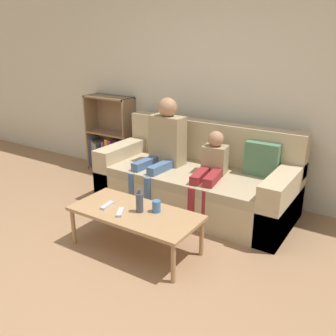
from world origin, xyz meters
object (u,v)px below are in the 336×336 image
person_adult (163,144)px  tv_remote_1 (107,205)px  bookshelf (111,143)px  bottle (140,202)px  person_child (210,170)px  cup_near (156,206)px  couch (197,182)px  coffee_table (135,215)px  tv_remote_0 (120,212)px

person_adult → tv_remote_1: bearing=-81.4°
person_adult → bookshelf: bearing=161.4°
bottle → person_child: bearing=76.6°
cup_near → tv_remote_1: cup_near is taller
tv_remote_1 → couch: bearing=67.3°
couch → bookshelf: 1.71m
bookshelf → tv_remote_1: (1.35, -1.60, -0.01)m
couch → cup_near: (0.14, -1.01, 0.13)m
coffee_table → bottle: size_ratio=5.39×
bookshelf → tv_remote_1: bookshelf is taller
coffee_table → cup_near: cup_near is taller
bookshelf → coffee_table: size_ratio=0.91×
coffee_table → tv_remote_0: bearing=-131.8°
coffee_table → cup_near: 0.21m
tv_remote_1 → tv_remote_0: bearing=-20.6°
couch → bookshelf: bearing=165.4°
person_child → tv_remote_0: (-0.35, -1.05, -0.15)m
person_adult → tv_remote_0: person_adult is taller
person_child → tv_remote_1: size_ratio=5.27×
cup_near → tv_remote_1: size_ratio=0.61×
bookshelf → tv_remote_0: bearing=-46.8°
cup_near → tv_remote_0: cup_near is taller
coffee_table → person_adult: person_adult is taller
couch → tv_remote_0: size_ratio=12.78×
bottle → coffee_table: bearing=-153.5°
person_adult → bottle: (0.41, -1.00, -0.24)m
coffee_table → cup_near: bearing=31.0°
coffee_table → person_adult: 1.15m
coffee_table → person_child: size_ratio=1.29×
coffee_table → person_adult: (-0.37, 1.02, 0.37)m
cup_near → tv_remote_0: bearing=-142.0°
coffee_table → tv_remote_1: bearing=-168.5°
bookshelf → tv_remote_1: size_ratio=6.16×
tv_remote_0 → bottle: 0.19m
tv_remote_1 → bookshelf: bearing=122.1°
person_adult → bottle: 1.11m
person_child → bottle: 0.96m
couch → bottle: couch is taller
bookshelf → tv_remote_0: size_ratio=6.28×
couch → bookshelf: bookshelf is taller
tv_remote_1 → bottle: size_ratio=0.79×
bookshelf → coffee_table: bearing=-43.4°
person_child → bookshelf: bearing=154.1°
person_child → person_adult: bearing=165.1°
couch → tv_remote_1: 1.21m
couch → cup_near: couch is taller
couch → tv_remote_1: bearing=-104.7°
bookshelf → cup_near: (1.79, -1.44, 0.03)m
tv_remote_1 → person_adult: bearing=86.8°
coffee_table → tv_remote_0: (-0.09, -0.10, 0.05)m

